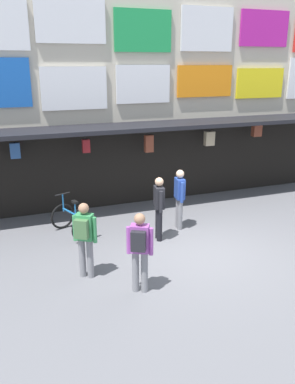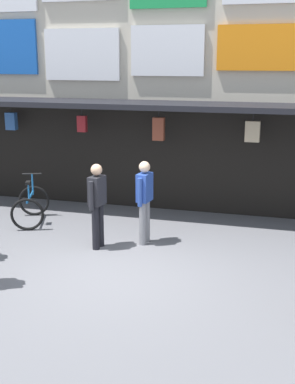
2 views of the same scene
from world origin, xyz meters
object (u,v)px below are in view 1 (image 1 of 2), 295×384
object	(u,v)px
pedestrian_in_green	(179,196)
pedestrian_in_black	(159,205)
pedestrian_in_white	(140,247)
pedestrian_in_yellow	(85,235)
bicycle_parked	(73,221)

from	to	relation	value
pedestrian_in_green	pedestrian_in_black	xyz separation A→B (m)	(-0.81, -0.50, 0.00)
pedestrian_in_white	pedestrian_in_yellow	size ratio (longest dim) A/B	1.00
bicycle_parked	pedestrian_in_white	xyz separation A→B (m)	(0.75, -3.29, 0.59)
pedestrian_in_yellow	pedestrian_in_black	xyz separation A→B (m)	(2.18, 1.25, -0.04)
bicycle_parked	pedestrian_in_green	xyz separation A→B (m)	(2.84, -0.59, 0.55)
pedestrian_in_yellow	pedestrian_in_white	bearing A→B (deg)	-46.91
pedestrian_in_green	pedestrian_in_white	distance (m)	3.42
pedestrian_in_green	pedestrian_in_yellow	xyz separation A→B (m)	(-2.98, -1.75, 0.04)
bicycle_parked	pedestrian_in_green	distance (m)	2.96
bicycle_parked	pedestrian_in_green	world-z (taller)	pedestrian_in_green
pedestrian_in_black	pedestrian_in_white	bearing A→B (deg)	-120.45
pedestrian_in_green	pedestrian_in_yellow	world-z (taller)	same
pedestrian_in_green	pedestrian_in_black	distance (m)	0.95
bicycle_parked	pedestrian_in_black	bearing A→B (deg)	-28.07
pedestrian_in_green	pedestrian_in_white	xyz separation A→B (m)	(-2.10, -2.70, 0.04)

